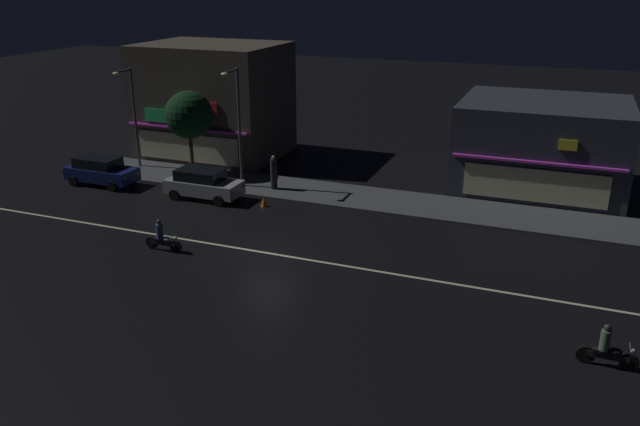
% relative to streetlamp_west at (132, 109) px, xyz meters
% --- Properties ---
extents(ground_plane, '(140.00, 140.00, 0.00)m').
position_rel_streetlamp_west_xyz_m(ground_plane, '(13.74, -9.09, -3.93)').
color(ground_plane, black).
extents(lane_divider_stripe, '(34.21, 0.16, 0.01)m').
position_rel_streetlamp_west_xyz_m(lane_divider_stripe, '(13.74, -9.09, -3.92)').
color(lane_divider_stripe, beige).
rests_on(lane_divider_stripe, ground).
extents(sidewalk_far, '(36.01, 3.86, 0.14)m').
position_rel_streetlamp_west_xyz_m(sidewalk_far, '(13.74, -0.41, -3.86)').
color(sidewalk_far, '#424447').
rests_on(sidewalk_far, ground).
extents(storefront_left_block, '(9.25, 7.36, 7.59)m').
position_rel_streetlamp_west_xyz_m(storefront_left_block, '(2.94, 5.12, -0.14)').
color(storefront_left_block, '#4C443A').
rests_on(storefront_left_block, ground).
extents(storefront_center_block, '(9.34, 8.26, 5.14)m').
position_rel_streetlamp_west_xyz_m(storefront_center_block, '(24.55, 5.57, -1.36)').
color(storefront_center_block, '#2D333D').
rests_on(storefront_center_block, ground).
extents(streetlamp_west, '(0.44, 1.64, 6.33)m').
position_rel_streetlamp_west_xyz_m(streetlamp_west, '(0.00, 0.00, 0.00)').
color(streetlamp_west, '#47494C').
rests_on(streetlamp_west, sidewalk_far).
extents(streetlamp_mid, '(0.44, 1.64, 6.90)m').
position_rel_streetlamp_west_xyz_m(streetlamp_mid, '(8.21, -1.24, 0.30)').
color(streetlamp_mid, '#47494C').
rests_on(streetlamp_mid, sidewalk_far).
extents(pedestrian_on_sidewalk, '(0.39, 0.39, 1.99)m').
position_rel_streetlamp_west_xyz_m(pedestrian_on_sidewalk, '(10.24, -0.87, -2.87)').
color(pedestrian_on_sidewalk, '#232328').
rests_on(pedestrian_on_sidewalk, sidewalk_far).
extents(street_tree, '(2.94, 2.94, 5.17)m').
position_rel_streetlamp_west_xyz_m(street_tree, '(4.09, 0.14, -0.10)').
color(street_tree, '#473323').
rests_on(street_tree, sidewalk_far).
extents(parked_car_near_kerb, '(4.30, 1.98, 1.67)m').
position_rel_streetlamp_west_xyz_m(parked_car_near_kerb, '(7.09, -3.51, -3.06)').
color(parked_car_near_kerb, '#9EA0A5').
rests_on(parked_car_near_kerb, ground).
extents(parked_car_trailing, '(4.30, 1.98, 1.67)m').
position_rel_streetlamp_west_xyz_m(parked_car_trailing, '(0.04, -3.56, -3.06)').
color(parked_car_trailing, navy).
rests_on(parked_car_trailing, ground).
extents(motorcycle_lead, '(1.90, 0.60, 1.52)m').
position_rel_streetlamp_west_xyz_m(motorcycle_lead, '(9.20, -10.58, -3.29)').
color(motorcycle_lead, black).
rests_on(motorcycle_lead, ground).
extents(motorcycle_following, '(1.90, 0.60, 1.52)m').
position_rel_streetlamp_west_xyz_m(motorcycle_following, '(27.85, -13.16, -3.29)').
color(motorcycle_following, black).
rests_on(motorcycle_following, ground).
extents(traffic_cone, '(0.36, 0.36, 0.55)m').
position_rel_streetlamp_west_xyz_m(traffic_cone, '(10.87, -3.51, -3.65)').
color(traffic_cone, orange).
rests_on(traffic_cone, ground).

